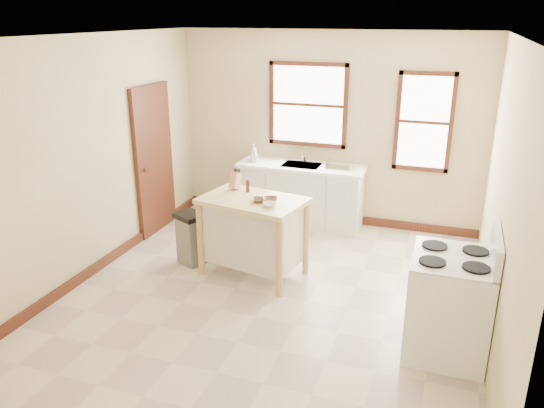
# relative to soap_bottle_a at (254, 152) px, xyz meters

# --- Properties ---
(floor) EXTENTS (5.00, 5.00, 0.00)m
(floor) POSITION_rel_soap_bottle_a_xyz_m (1.04, -2.19, -1.05)
(floor) COLOR #B6A190
(floor) RESTS_ON ground
(ceiling) EXTENTS (5.00, 5.00, 0.00)m
(ceiling) POSITION_rel_soap_bottle_a_xyz_m (1.04, -2.19, 1.75)
(ceiling) COLOR white
(ceiling) RESTS_ON ground
(wall_back) EXTENTS (4.50, 0.04, 2.80)m
(wall_back) POSITION_rel_soap_bottle_a_xyz_m (1.04, 0.31, 0.35)
(wall_back) COLOR beige
(wall_back) RESTS_ON ground
(wall_left) EXTENTS (0.04, 5.00, 2.80)m
(wall_left) POSITION_rel_soap_bottle_a_xyz_m (-1.21, -2.19, 0.35)
(wall_left) COLOR beige
(wall_left) RESTS_ON ground
(wall_right) EXTENTS (0.04, 5.00, 2.80)m
(wall_right) POSITION_rel_soap_bottle_a_xyz_m (3.29, -2.19, 0.35)
(wall_right) COLOR beige
(wall_right) RESTS_ON ground
(window_main) EXTENTS (1.17, 0.06, 1.22)m
(window_main) POSITION_rel_soap_bottle_a_xyz_m (0.74, 0.29, 0.70)
(window_main) COLOR #3C1A10
(window_main) RESTS_ON wall_back
(window_side) EXTENTS (0.77, 0.06, 1.37)m
(window_side) POSITION_rel_soap_bottle_a_xyz_m (2.39, 0.29, 0.55)
(window_side) COLOR #3C1A10
(window_side) RESTS_ON wall_back
(door_left) EXTENTS (0.06, 0.90, 2.10)m
(door_left) POSITION_rel_soap_bottle_a_xyz_m (-1.17, -0.89, 0.00)
(door_left) COLOR #3C1A10
(door_left) RESTS_ON ground
(baseboard_back) EXTENTS (4.50, 0.04, 0.12)m
(baseboard_back) POSITION_rel_soap_bottle_a_xyz_m (1.04, 0.28, -0.99)
(baseboard_back) COLOR #3C1A10
(baseboard_back) RESTS_ON ground
(baseboard_left) EXTENTS (0.04, 5.00, 0.12)m
(baseboard_left) POSITION_rel_soap_bottle_a_xyz_m (-1.18, -2.19, -0.99)
(baseboard_left) COLOR #3C1A10
(baseboard_left) RESTS_ON ground
(sink_counter) EXTENTS (1.86, 0.62, 0.92)m
(sink_counter) POSITION_rel_soap_bottle_a_xyz_m (0.74, 0.01, -0.59)
(sink_counter) COLOR silver
(sink_counter) RESTS_ON ground
(faucet) EXTENTS (0.03, 0.03, 0.22)m
(faucet) POSITION_rel_soap_bottle_a_xyz_m (0.74, 0.19, -0.02)
(faucet) COLOR silver
(faucet) RESTS_ON sink_counter
(soap_bottle_a) EXTENTS (0.12, 0.12, 0.25)m
(soap_bottle_a) POSITION_rel_soap_bottle_a_xyz_m (0.00, 0.00, 0.00)
(soap_bottle_a) COLOR #B2B2B2
(soap_bottle_a) RESTS_ON sink_counter
(soap_bottle_b) EXTENTS (0.09, 0.09, 0.18)m
(soap_bottle_b) POSITION_rel_soap_bottle_a_xyz_m (0.04, -0.07, -0.04)
(soap_bottle_b) COLOR #B2B2B2
(soap_bottle_b) RESTS_ON sink_counter
(dish_rack) EXTENTS (0.44, 0.38, 0.09)m
(dish_rack) POSITION_rel_soap_bottle_a_xyz_m (1.31, 0.01, -0.08)
(dish_rack) COLOR silver
(dish_rack) RESTS_ON sink_counter
(kitchen_island) EXTENTS (1.30, 0.96, 0.97)m
(kitchen_island) POSITION_rel_soap_bottle_a_xyz_m (0.67, -1.76, -0.56)
(kitchen_island) COLOR #FBE393
(kitchen_island) RESTS_ON ground
(knife_block) EXTENTS (0.13, 0.13, 0.20)m
(knife_block) POSITION_rel_soap_bottle_a_xyz_m (0.34, -1.49, 0.02)
(knife_block) COLOR tan
(knife_block) RESTS_ON kitchen_island
(pepper_grinder) EXTENTS (0.04, 0.04, 0.15)m
(pepper_grinder) POSITION_rel_soap_bottle_a_xyz_m (0.52, -1.55, -0.00)
(pepper_grinder) COLOR #431C12
(pepper_grinder) RESTS_ON kitchen_island
(bowl_a) EXTENTS (0.20, 0.20, 0.04)m
(bowl_a) POSITION_rel_soap_bottle_a_xyz_m (0.77, -1.84, -0.06)
(bowl_a) COLOR brown
(bowl_a) RESTS_ON kitchen_island
(bowl_b) EXTENTS (0.22, 0.22, 0.04)m
(bowl_b) POSITION_rel_soap_bottle_a_xyz_m (0.89, -1.78, -0.06)
(bowl_b) COLOR brown
(bowl_b) RESTS_ON kitchen_island
(bowl_c) EXTENTS (0.17, 0.17, 0.05)m
(bowl_c) POSITION_rel_soap_bottle_a_xyz_m (0.94, -1.95, -0.05)
(bowl_c) COLOR white
(bowl_c) RESTS_ON kitchen_island
(trash_bin) EXTENTS (0.44, 0.41, 0.67)m
(trash_bin) POSITION_rel_soap_bottle_a_xyz_m (-0.18, -1.74, -0.71)
(trash_bin) COLOR slate
(trash_bin) RESTS_ON ground
(gas_stove) EXTENTS (0.78, 0.79, 1.24)m
(gas_stove) POSITION_rel_soap_bottle_a_xyz_m (2.93, -2.63, -0.43)
(gas_stove) COLOR white
(gas_stove) RESTS_ON ground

